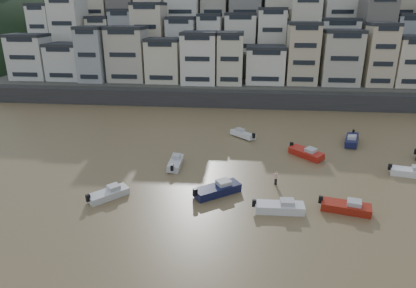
# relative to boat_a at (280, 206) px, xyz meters

# --- Properties ---
(harbor_wall) EXTENTS (140.00, 3.00, 3.50)m
(harbor_wall) POSITION_rel_boat_a_xyz_m (-1.20, 44.40, 0.97)
(harbor_wall) COLOR #38383A
(harbor_wall) RESTS_ON ground
(hillside) EXTENTS (141.04, 66.00, 50.00)m
(hillside) POSITION_rel_boat_a_xyz_m (3.54, 84.24, 12.23)
(hillside) COLOR #4C4C47
(hillside) RESTS_ON ground
(headland) EXTENTS (216.00, 135.00, 53.33)m
(headland) POSITION_rel_boat_a_xyz_m (-106.20, 114.40, -0.76)
(headland) COLOR black
(headland) RESTS_ON ground
(boat_a) EXTENTS (5.76, 2.02, 1.56)m
(boat_a) POSITION_rel_boat_a_xyz_m (0.00, 0.00, 0.00)
(boat_a) COLOR silver
(boat_a) RESTS_ON ground
(boat_b) EXTENTS (5.85, 3.08, 1.52)m
(boat_b) POSITION_rel_boat_a_xyz_m (7.07, 0.76, -0.02)
(boat_b) COLOR maroon
(boat_b) RESTS_ON ground
(boat_c) EXTENTS (6.22, 5.36, 1.70)m
(boat_c) POSITION_rel_boat_a_xyz_m (-6.91, 3.27, 0.07)
(boat_c) COLOR #13173E
(boat_c) RESTS_ON ground
(boat_d) EXTENTS (5.66, 2.86, 1.47)m
(boat_d) POSITION_rel_boat_a_xyz_m (17.70, 10.93, -0.04)
(boat_d) COLOR white
(boat_d) RESTS_ON ground
(boat_e) EXTENTS (5.42, 5.58, 1.60)m
(boat_e) POSITION_rel_boat_a_xyz_m (5.09, 16.19, 0.02)
(boat_e) COLOR #AF2015
(boat_e) RESTS_ON ground
(boat_f) EXTENTS (1.86, 5.44, 1.48)m
(boat_f) POSITION_rel_boat_a_xyz_m (-13.30, 10.81, -0.04)
(boat_f) COLOR silver
(boat_f) RESTS_ON ground
(boat_h) EXTENTS (4.88, 4.76, 1.40)m
(boat_h) POSITION_rel_boat_a_xyz_m (-4.24, 24.06, -0.08)
(boat_h) COLOR silver
(boat_h) RESTS_ON ground
(boat_i) EXTENTS (3.79, 6.44, 1.67)m
(boat_i) POSITION_rel_boat_a_xyz_m (13.23, 22.72, 0.06)
(boat_i) COLOR #151944
(boat_i) RESTS_ON ground
(boat_j) EXTENTS (4.70, 4.95, 1.40)m
(boat_j) POSITION_rel_boat_a_xyz_m (-19.25, 1.07, -0.08)
(boat_j) COLOR silver
(boat_j) RESTS_ON ground
(person_pink) EXTENTS (0.44, 0.44, 1.74)m
(person_pink) POSITION_rel_boat_a_xyz_m (0.06, 6.62, 0.09)
(person_pink) COLOR #E2A89F
(person_pink) RESTS_ON ground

